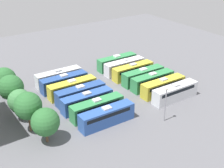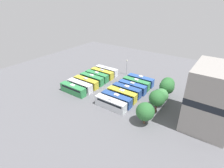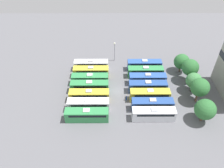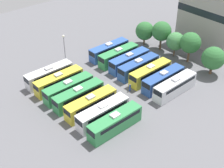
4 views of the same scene
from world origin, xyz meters
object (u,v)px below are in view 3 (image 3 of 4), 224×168
at_px(tree_2, 194,80).
at_px(tree_3, 200,87).
at_px(bus_6, 87,115).
at_px(bus_10, 148,86).
at_px(worker_person, 126,98).
at_px(tree_0, 182,62).
at_px(bus_4, 89,95).
at_px(bus_11, 150,95).
at_px(bus_0, 91,65).
at_px(bus_12, 152,104).
at_px(tree_4, 205,109).
at_px(light_pole, 115,48).
at_px(tree_1, 190,68).
at_px(bus_7, 144,65).
at_px(bus_9, 148,79).
at_px(bus_5, 88,105).
at_px(bus_8, 146,72).
at_px(bus_3, 90,86).
at_px(bus_1, 91,72).
at_px(bus_13, 154,114).

distance_m(tree_2, tree_3, 4.31).
xyz_separation_m(bus_6, bus_10, (-10.54, 16.57, 0.00)).
relative_size(worker_person, tree_0, 0.29).
distance_m(bus_4, bus_11, 16.61).
distance_m(bus_4, tree_3, 29.50).
xyz_separation_m(bus_0, bus_10, (10.48, 16.89, 0.00)).
bearing_deg(worker_person, bus_12, 62.63).
relative_size(bus_10, tree_4, 1.64).
relative_size(bus_12, light_pole, 1.55).
distance_m(worker_person, tree_1, 21.08).
bearing_deg(bus_12, bus_7, -179.90).
height_order(bus_9, bus_12, same).
relative_size(bus_0, bus_6, 1.00).
distance_m(bus_0, tree_0, 28.52).
bearing_deg(bus_5, bus_8, 129.95).
height_order(bus_11, tree_1, tree_1).
xyz_separation_m(bus_3, bus_7, (-10.33, 16.91, 0.00)).
bearing_deg(bus_8, bus_6, -43.89).
bearing_deg(bus_6, bus_10, 122.47).
bearing_deg(bus_11, bus_6, -67.11).
bearing_deg(bus_1, worker_person, 44.50).
bearing_deg(tree_4, bus_13, -92.87).
bearing_deg(tree_0, bus_1, -85.28).
distance_m(bus_5, tree_3, 29.60).
distance_m(bus_3, tree_1, 29.83).
distance_m(bus_0, bus_4, 14.08).
distance_m(tree_2, tree_4, 10.96).
xyz_separation_m(bus_4, bus_13, (6.73, 16.64, 0.00)).
relative_size(bus_1, light_pole, 1.55).
relative_size(bus_10, tree_3, 1.44).
height_order(bus_7, bus_13, same).
bearing_deg(light_pole, bus_10, 31.15).
distance_m(bus_13, tree_1, 19.73).
distance_m(bus_7, tree_0, 11.53).
bearing_deg(bus_9, tree_4, 39.75).
xyz_separation_m(tree_1, tree_3, (8.73, 0.16, 0.02)).
height_order(bus_13, tree_4, tree_4).
xyz_separation_m(bus_9, bus_10, (3.36, -0.36, 0.00)).
bearing_deg(bus_10, bus_1, -112.54).
bearing_deg(bus_4, light_pole, 159.51).
distance_m(bus_11, tree_1, 15.27).
relative_size(bus_4, bus_8, 1.00).
height_order(bus_5, bus_12, same).
xyz_separation_m(bus_9, worker_person, (7.04, -6.64, -0.94)).
bearing_deg(bus_0, tree_4, 53.69).
xyz_separation_m(bus_3, bus_13, (10.42, 16.81, 0.00)).
bearing_deg(tree_1, light_pole, -116.34).
bearing_deg(bus_6, bus_0, -179.12).
bearing_deg(bus_7, bus_3, -58.58).
bearing_deg(tree_2, tree_1, 179.92).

